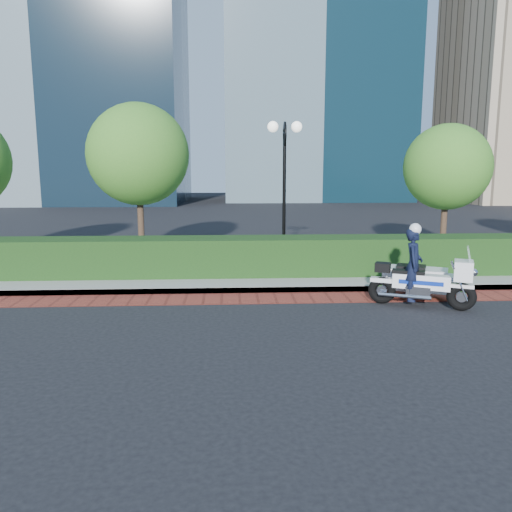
{
  "coord_description": "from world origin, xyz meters",
  "views": [
    {
      "loc": [
        -0.63,
        -9.72,
        2.91
      ],
      "look_at": [
        -0.04,
        1.52,
        1.0
      ],
      "focal_mm": 35.0,
      "sensor_mm": 36.0,
      "label": 1
    }
  ],
  "objects_px": {
    "tree_b": "(138,155)",
    "tree_c": "(447,167)",
    "police_motorcycle": "(418,276)",
    "lamppost": "(284,170)"
  },
  "relations": [
    {
      "from": "tree_b",
      "to": "police_motorcycle",
      "type": "relative_size",
      "value": 2.3
    },
    {
      "from": "tree_b",
      "to": "tree_c",
      "type": "height_order",
      "value": "tree_b"
    },
    {
      "from": "lamppost",
      "to": "police_motorcycle",
      "type": "bearing_deg",
      "value": -59.3
    },
    {
      "from": "tree_c",
      "to": "tree_b",
      "type": "bearing_deg",
      "value": 180.0
    },
    {
      "from": "lamppost",
      "to": "tree_c",
      "type": "xyz_separation_m",
      "value": [
        5.5,
        1.3,
        0.09
      ]
    },
    {
      "from": "tree_b",
      "to": "police_motorcycle",
      "type": "xyz_separation_m",
      "value": [
        7.04,
        -5.58,
        -2.81
      ]
    },
    {
      "from": "police_motorcycle",
      "to": "tree_c",
      "type": "bearing_deg",
      "value": 86.34
    },
    {
      "from": "tree_b",
      "to": "tree_c",
      "type": "xyz_separation_m",
      "value": [
        10.0,
        -0.0,
        -0.39
      ]
    },
    {
      "from": "lamppost",
      "to": "tree_b",
      "type": "relative_size",
      "value": 0.86
    },
    {
      "from": "tree_c",
      "to": "police_motorcycle",
      "type": "bearing_deg",
      "value": -117.97
    }
  ]
}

